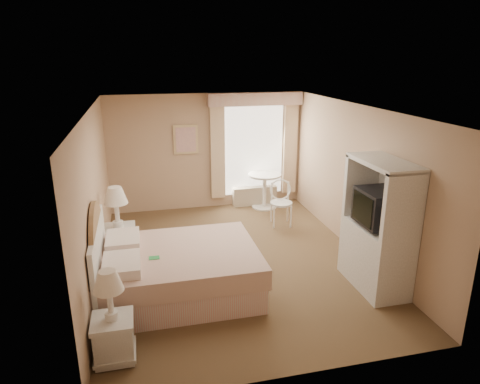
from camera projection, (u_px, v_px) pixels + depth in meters
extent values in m
cube|color=brown|center=(235.00, 261.00, 7.10)|extent=(4.20, 5.50, 0.01)
cube|color=silver|center=(235.00, 109.00, 6.33)|extent=(4.20, 5.50, 0.01)
cube|color=tan|center=(207.00, 152.00, 9.26)|extent=(4.20, 0.01, 2.50)
cube|color=tan|center=(297.00, 271.00, 4.17)|extent=(4.20, 0.01, 2.50)
cube|color=tan|center=(95.00, 199.00, 6.25)|extent=(0.01, 5.50, 2.50)
cube|color=tan|center=(357.00, 180.00, 7.18)|extent=(0.01, 5.50, 2.50)
cube|color=white|center=(254.00, 150.00, 9.47)|extent=(1.30, 0.02, 2.00)
cube|color=beige|center=(218.00, 152.00, 9.24)|extent=(0.30, 0.08, 2.05)
cube|color=beige|center=(290.00, 148.00, 9.61)|extent=(0.30, 0.08, 2.05)
cube|color=tan|center=(256.00, 99.00, 9.04)|extent=(2.05, 0.20, 0.28)
cube|color=beige|center=(254.00, 196.00, 9.70)|extent=(1.00, 0.22, 0.42)
cube|color=#D5B683|center=(186.00, 139.00, 9.04)|extent=(0.52, 0.03, 0.62)
cube|color=beige|center=(186.00, 140.00, 9.03)|extent=(0.42, 0.02, 0.52)
cube|color=tan|center=(179.00, 281.00, 6.10)|extent=(2.16, 1.65, 0.37)
cube|color=beige|center=(178.00, 260.00, 6.00)|extent=(2.22, 1.71, 0.29)
cube|color=white|center=(122.00, 265.00, 5.41)|extent=(0.46, 0.64, 0.14)
cube|color=white|center=(123.00, 240.00, 6.13)|extent=(0.46, 0.64, 0.14)
cube|color=green|center=(154.00, 258.00, 5.74)|extent=(0.14, 0.10, 0.01)
cube|color=white|center=(100.00, 265.00, 5.75)|extent=(0.06, 1.75, 1.13)
cylinder|color=#977550|center=(99.00, 258.00, 5.72)|extent=(0.05, 1.55, 1.55)
cube|color=white|center=(114.00, 340.00, 4.74)|extent=(0.41, 0.41, 0.45)
cube|color=white|center=(112.00, 321.00, 4.66)|extent=(0.45, 0.45, 0.05)
cube|color=white|center=(115.00, 352.00, 4.78)|extent=(0.45, 0.45, 0.04)
cylinder|color=white|center=(112.00, 315.00, 4.64)|extent=(0.14, 0.14, 0.09)
cylinder|color=white|center=(110.00, 301.00, 4.58)|extent=(0.06, 0.06, 0.36)
cone|color=white|center=(108.00, 281.00, 4.51)|extent=(0.32, 0.32, 0.23)
cube|color=white|center=(120.00, 246.00, 7.00)|extent=(0.48, 0.48, 0.52)
cube|color=white|center=(118.00, 229.00, 6.91)|extent=(0.52, 0.52, 0.06)
cube|color=white|center=(121.00, 255.00, 7.05)|extent=(0.52, 0.52, 0.05)
cylinder|color=white|center=(118.00, 224.00, 6.88)|extent=(0.17, 0.17, 0.10)
cylinder|color=white|center=(117.00, 212.00, 6.82)|extent=(0.07, 0.07, 0.42)
cone|color=white|center=(115.00, 195.00, 6.73)|extent=(0.38, 0.38, 0.27)
cylinder|color=white|center=(264.00, 207.00, 9.58)|extent=(0.54, 0.54, 0.03)
cylinder|color=white|center=(264.00, 191.00, 9.46)|extent=(0.08, 0.08, 0.73)
cylinder|color=white|center=(265.00, 175.00, 9.35)|extent=(0.73, 0.73, 0.04)
cylinder|color=white|center=(274.00, 217.00, 8.37)|extent=(0.03, 0.03, 0.45)
cylinder|color=white|center=(291.00, 217.00, 8.40)|extent=(0.03, 0.03, 0.45)
cylinder|color=white|center=(271.00, 211.00, 8.69)|extent=(0.03, 0.03, 0.45)
cylinder|color=white|center=(288.00, 211.00, 8.72)|extent=(0.03, 0.03, 0.45)
cylinder|color=white|center=(281.00, 203.00, 8.47)|extent=(0.49, 0.49, 0.04)
torus|color=white|center=(280.00, 190.00, 8.53)|extent=(0.44, 0.17, 0.43)
cylinder|color=white|center=(272.00, 192.00, 8.56)|extent=(0.03, 0.03, 0.40)
cylinder|color=white|center=(288.00, 191.00, 8.59)|extent=(0.03, 0.03, 0.40)
cube|color=white|center=(375.00, 256.00, 6.21)|extent=(0.57, 1.14, 0.94)
cube|color=white|center=(404.00, 208.00, 5.44)|extent=(0.57, 0.08, 0.94)
cube|color=white|center=(362.00, 185.00, 6.42)|extent=(0.57, 0.08, 0.94)
cube|color=white|center=(385.00, 163.00, 5.78)|extent=(0.57, 1.14, 0.06)
cube|color=white|center=(398.00, 194.00, 5.99)|extent=(0.04, 1.14, 0.94)
cube|color=black|center=(379.00, 207.00, 5.98)|extent=(0.50, 0.62, 0.50)
cube|color=black|center=(363.00, 209.00, 5.92)|extent=(0.02, 0.52, 0.42)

